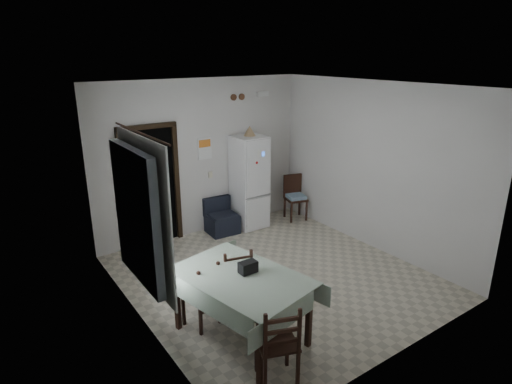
{
  "coord_description": "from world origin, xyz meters",
  "views": [
    {
      "loc": [
        -3.63,
        -4.7,
        3.34
      ],
      "look_at": [
        0.0,
        0.5,
        1.25
      ],
      "focal_mm": 30.0,
      "sensor_mm": 36.0,
      "label": 1
    }
  ],
  "objects": [
    {
      "name": "tan_cone",
      "position": [
        0.87,
        1.96,
        1.91
      ],
      "size": [
        0.25,
        0.25,
        0.19
      ],
      "primitive_type": "cone",
      "rotation": [
        0.0,
        0.0,
        -0.09
      ],
      "color": "tan",
      "rests_on": "fridge"
    },
    {
      "name": "dining_chair_far_right",
      "position": [
        -0.98,
        -0.41,
        0.47
      ],
      "size": [
        0.49,
        0.49,
        0.94
      ],
      "primitive_type": null,
      "rotation": [
        0.0,
        0.0,
        2.89
      ],
      "color": "black",
      "rests_on": "ground"
    },
    {
      "name": "emergency_light",
      "position": [
        1.35,
        2.21,
        2.55
      ],
      "size": [
        0.25,
        0.07,
        0.09
      ],
      "primitive_type": "cube",
      "color": "white",
      "rests_on": "ground"
    },
    {
      "name": "ground",
      "position": [
        0.0,
        0.0,
        0.0
      ],
      "size": [
        4.5,
        4.5,
        0.0
      ],
      "primitive_type": "plane",
      "color": "#BAB198",
      "rests_on": "ground"
    },
    {
      "name": "dining_table",
      "position": [
        -1.23,
        -0.95,
        0.42
      ],
      "size": [
        1.37,
        1.8,
        0.84
      ],
      "primitive_type": null,
      "rotation": [
        0.0,
        0.0,
        0.21
      ],
      "color": "#95A78F",
      "rests_on": "ground"
    },
    {
      "name": "curtain_rod",
      "position": [
        -2.03,
        -0.2,
        2.5
      ],
      "size": [
        0.02,
        1.6,
        0.02
      ],
      "primitive_type": "cylinder",
      "rotation": [
        1.57,
        0.0,
        0.0
      ],
      "color": "black",
      "rests_on": "ground"
    },
    {
      "name": "fridge",
      "position": [
        0.84,
        1.93,
        0.91
      ],
      "size": [
        0.59,
        0.59,
        1.82
      ],
      "primitive_type": null,
      "rotation": [
        0.0,
        0.0,
        -0.0
      ],
      "color": "white",
      "rests_on": "ground"
    },
    {
      "name": "curtain",
      "position": [
        -2.04,
        -0.2,
        1.55
      ],
      "size": [
        0.02,
        1.45,
        1.85
      ],
      "primitive_type": "cube",
      "color": "white",
      "rests_on": "ground"
    },
    {
      "name": "vent_left",
      "position": [
        0.7,
        2.23,
        2.52
      ],
      "size": [
        0.12,
        0.03,
        0.12
      ],
      "primitive_type": "cylinder",
      "rotation": [
        1.57,
        0.0,
        0.0
      ],
      "color": "brown",
      "rests_on": "ground"
    },
    {
      "name": "wall_front",
      "position": [
        0.0,
        -2.25,
        1.45
      ],
      "size": [
        4.2,
        0.02,
        2.9
      ],
      "primitive_type": null,
      "color": "silver",
      "rests_on": "ground"
    },
    {
      "name": "dining_chair_far_left",
      "position": [
        -1.51,
        -0.44,
        0.44
      ],
      "size": [
        0.46,
        0.46,
        0.88
      ],
      "primitive_type": null,
      "rotation": [
        0.0,
        0.0,
        3.39
      ],
      "color": "black",
      "rests_on": "ground"
    },
    {
      "name": "calendar_image",
      "position": [
        0.05,
        2.23,
        1.72
      ],
      "size": [
        0.24,
        0.01,
        0.14
      ],
      "primitive_type": "cube",
      "color": "orange",
      "rests_on": "ground"
    },
    {
      "name": "wall_left",
      "position": [
        -2.1,
        0.0,
        1.45
      ],
      "size": [
        0.02,
        4.5,
        2.9
      ],
      "primitive_type": null,
      "color": "silver",
      "rests_on": "ground"
    },
    {
      "name": "navy_seat",
      "position": [
        0.21,
        1.93,
        0.34
      ],
      "size": [
        0.59,
        0.57,
        0.67
      ],
      "primitive_type": null,
      "rotation": [
        0.0,
        0.0,
        -0.06
      ],
      "color": "black",
      "rests_on": "ground"
    },
    {
      "name": "wall_right",
      "position": [
        2.1,
        0.0,
        1.45
      ],
      "size": [
        0.02,
        4.5,
        2.9
      ],
      "primitive_type": null,
      "color": "silver",
      "rests_on": "ground"
    },
    {
      "name": "ceiling",
      "position": [
        0.0,
        0.0,
        2.9
      ],
      "size": [
        4.2,
        4.5,
        0.02
      ],
      "primitive_type": null,
      "color": "white",
      "rests_on": "ground"
    },
    {
      "name": "calendar",
      "position": [
        0.05,
        2.24,
        1.62
      ],
      "size": [
        0.28,
        0.02,
        0.4
      ],
      "primitive_type": "cube",
      "color": "white",
      "rests_on": "ground"
    },
    {
      "name": "black_bag",
      "position": [
        -1.12,
        -0.93,
        0.91
      ],
      "size": [
        0.22,
        0.13,
        0.14
      ],
      "primitive_type": "cube",
      "rotation": [
        0.0,
        0.0,
        0.0
      ],
      "color": "black",
      "rests_on": "dining_table"
    },
    {
      "name": "light_switch",
      "position": [
        0.15,
        2.24,
        1.1
      ],
      "size": [
        0.08,
        0.02,
        0.12
      ],
      "primitive_type": "cube",
      "color": "beige",
      "rests_on": "ground"
    },
    {
      "name": "window_recess",
      "position": [
        -2.15,
        -0.2,
        1.55
      ],
      "size": [
        0.1,
        1.2,
        1.6
      ],
      "primitive_type": "cube",
      "color": "silver",
      "rests_on": "ground"
    },
    {
      "name": "wall_back",
      "position": [
        0.0,
        2.25,
        1.45
      ],
      "size": [
        4.2,
        0.02,
        2.9
      ],
      "primitive_type": null,
      "color": "silver",
      "rests_on": "ground"
    },
    {
      "name": "vent_right",
      "position": [
        0.88,
        2.23,
        2.52
      ],
      "size": [
        0.12,
        0.03,
        0.12
      ],
      "primitive_type": "cylinder",
      "rotation": [
        1.57,
        0.0,
        0.0
      ],
      "color": "brown",
      "rests_on": "ground"
    },
    {
      "name": "dining_chair_near_head",
      "position": [
        -1.32,
        -1.77,
        0.48
      ],
      "size": [
        0.53,
        0.53,
        0.95
      ],
      "primitive_type": null,
      "rotation": [
        0.0,
        0.0,
        2.78
      ],
      "color": "black",
      "rests_on": "ground"
    },
    {
      "name": "corner_chair",
      "position": [
        1.83,
        1.68,
        0.46
      ],
      "size": [
        0.49,
        0.49,
        0.92
      ],
      "primitive_type": null,
      "rotation": [
        0.0,
        0.0,
        -0.26
      ],
      "color": "black",
      "rests_on": "ground"
    },
    {
      "name": "doorway",
      "position": [
        -1.05,
        2.45,
        1.06
      ],
      "size": [
        1.06,
        0.52,
        2.22
      ],
      "color": "black",
      "rests_on": "ground"
    }
  ]
}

